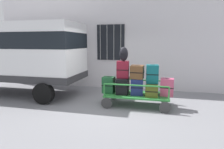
# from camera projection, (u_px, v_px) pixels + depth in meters

# --- Properties ---
(ground_plane) EXTENTS (40.00, 40.00, 0.00)m
(ground_plane) POSITION_uv_depth(u_px,v_px,m) (113.00, 106.00, 6.15)
(ground_plane) COLOR gray
(building_wall) EXTENTS (12.00, 0.38, 5.00)m
(building_wall) POSITION_uv_depth(u_px,v_px,m) (127.00, 31.00, 8.27)
(building_wall) COLOR silver
(building_wall) RESTS_ON ground
(van) EXTENTS (4.68, 1.98, 2.68)m
(van) POSITION_uv_depth(u_px,v_px,m) (20.00, 52.00, 7.35)
(van) COLOR white
(van) RESTS_ON ground
(luggage_cart) EXTENTS (2.06, 1.05, 0.38)m
(luggage_cart) POSITION_uv_depth(u_px,v_px,m) (137.00, 96.00, 6.18)
(luggage_cart) COLOR #2D8438
(luggage_cart) RESTS_ON ground
(cart_railing) EXTENTS (1.96, 0.91, 0.40)m
(cart_railing) POSITION_uv_depth(u_px,v_px,m) (137.00, 84.00, 6.12)
(cart_railing) COLOR #2D8438
(cart_railing) RESTS_ON luggage_cart
(suitcase_left_bottom) EXTENTS (0.39, 0.37, 0.53)m
(suitcase_left_bottom) POSITION_uv_depth(u_px,v_px,m) (109.00, 85.00, 6.31)
(suitcase_left_bottom) COLOR #194C28
(suitcase_left_bottom) RESTS_ON luggage_cart
(suitcase_midleft_bottom) EXTENTS (0.39, 0.60, 0.51)m
(suitcase_midleft_bottom) POSITION_uv_depth(u_px,v_px,m) (123.00, 85.00, 6.25)
(suitcase_midleft_bottom) COLOR black
(suitcase_midleft_bottom) RESTS_ON luggage_cart
(suitcase_midleft_middle) EXTENTS (0.41, 0.37, 0.54)m
(suitcase_midleft_middle) POSITION_uv_depth(u_px,v_px,m) (123.00, 69.00, 6.16)
(suitcase_midleft_middle) COLOR maroon
(suitcase_midleft_middle) RESTS_ON suitcase_midleft_bottom
(suitcase_center_bottom) EXTENTS (0.42, 0.46, 0.52)m
(suitcase_center_bottom) POSITION_uv_depth(u_px,v_px,m) (137.00, 86.00, 6.10)
(suitcase_center_bottom) COLOR navy
(suitcase_center_bottom) RESTS_ON luggage_cart
(suitcase_center_middle) EXTENTS (0.42, 0.44, 0.41)m
(suitcase_center_middle) POSITION_uv_depth(u_px,v_px,m) (137.00, 72.00, 6.02)
(suitcase_center_middle) COLOR brown
(suitcase_center_middle) RESTS_ON suitcase_center_bottom
(suitcase_midright_bottom) EXTENTS (0.40, 0.73, 0.37)m
(suitcase_midright_bottom) POSITION_uv_depth(u_px,v_px,m) (152.00, 89.00, 6.06)
(suitcase_midright_bottom) COLOR #4C5119
(suitcase_midright_bottom) RESTS_ON luggage_cart
(suitcase_midright_middle) EXTENTS (0.40, 0.36, 0.58)m
(suitcase_midright_middle) POSITION_uv_depth(u_px,v_px,m) (152.00, 74.00, 5.99)
(suitcase_midright_middle) COLOR #0F5960
(suitcase_midright_middle) RESTS_ON suitcase_midright_bottom
(suitcase_right_bottom) EXTENTS (0.42, 0.31, 0.55)m
(suitcase_right_bottom) POSITION_uv_depth(u_px,v_px,m) (167.00, 87.00, 5.94)
(suitcase_right_bottom) COLOR #CC4C72
(suitcase_right_bottom) RESTS_ON luggage_cart
(backpack) EXTENTS (0.27, 0.22, 0.44)m
(backpack) POSITION_uv_depth(u_px,v_px,m) (124.00, 54.00, 6.03)
(backpack) COLOR black
(backpack) RESTS_ON suitcase_midleft_middle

